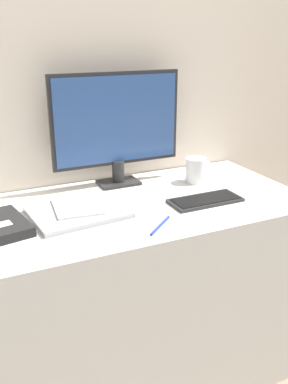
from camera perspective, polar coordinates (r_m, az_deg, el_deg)
name	(u,v)px	position (r m, az deg, el deg)	size (l,w,h in m)	color
wall_back	(85,69)	(1.73, -7.90, 15.96)	(3.60, 0.05, 2.40)	beige
desk	(122,296)	(1.70, -2.89, -13.74)	(1.36, 0.62, 0.75)	silver
monitor	(117,125)	(1.68, -3.63, 8.92)	(0.52, 0.11, 0.44)	#262626
keyboard	(205,200)	(1.57, 8.18, -1.08)	(0.27, 0.12, 0.01)	#282828
laptop	(78,212)	(1.46, -8.78, -2.66)	(0.33, 0.27, 0.02)	#A3A3A8
ereader	(77,206)	(1.48, -8.93, -1.84)	(0.17, 0.21, 0.01)	white
coffee_mug	(196,170)	(1.76, 6.99, 2.93)	(0.12, 0.08, 0.10)	white
pen	(160,225)	(1.36, 2.19, -4.46)	(0.12, 0.10, 0.01)	navy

